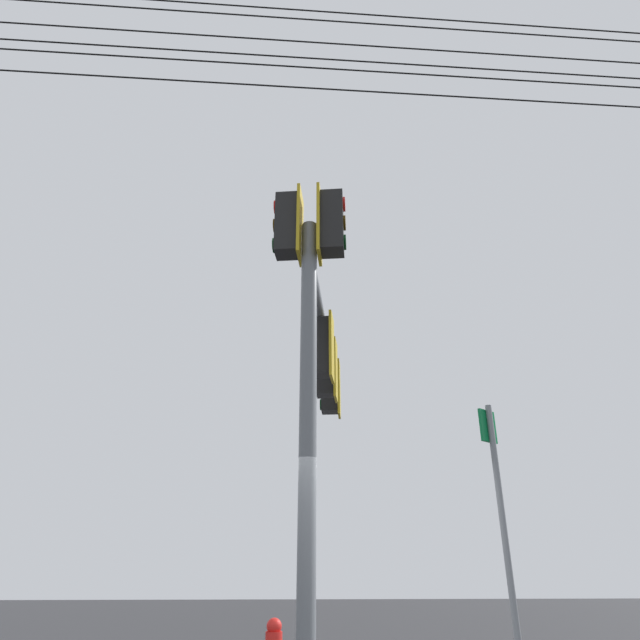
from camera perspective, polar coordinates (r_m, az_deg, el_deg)
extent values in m
cylinder|color=slate|center=(6.44, -1.26, -11.39)|extent=(0.20, 0.20, 5.56)
cylinder|color=slate|center=(9.51, 0.45, -1.58)|extent=(4.98, 0.88, 0.14)
cube|color=black|center=(7.60, -3.34, 9.53)|extent=(0.34, 0.34, 0.90)
cube|color=#B29319|center=(7.58, -2.05, 9.60)|extent=(0.44, 0.10, 1.04)
cylinder|color=red|center=(7.79, -4.51, 11.29)|extent=(0.20, 0.06, 0.20)
cylinder|color=#3C2703|center=(7.62, -4.59, 9.46)|extent=(0.20, 0.06, 0.20)
cylinder|color=black|center=(7.46, -4.67, 7.55)|extent=(0.20, 0.06, 0.20)
cube|color=black|center=(7.55, 1.24, 9.76)|extent=(0.34, 0.34, 0.90)
cube|color=#B29319|center=(7.56, -0.07, 9.70)|extent=(0.44, 0.10, 1.04)
cylinder|color=red|center=(7.71, 2.47, 11.66)|extent=(0.20, 0.06, 0.20)
cylinder|color=#3C2703|center=(7.54, 2.51, 9.82)|extent=(0.20, 0.06, 0.20)
cylinder|color=black|center=(7.38, 2.55, 7.89)|extent=(0.20, 0.06, 0.20)
cube|color=black|center=(8.52, 0.02, -2.78)|extent=(0.35, 0.35, 0.90)
cube|color=#B29319|center=(8.50, 1.16, -2.73)|extent=(0.44, 0.12, 1.04)
cylinder|color=red|center=(8.65, -1.07, -0.98)|extent=(0.20, 0.07, 0.20)
cylinder|color=#3C2703|center=(8.54, -1.08, -2.82)|extent=(0.20, 0.07, 0.20)
cylinder|color=black|center=(8.43, -1.10, -4.72)|extent=(0.20, 0.07, 0.20)
cube|color=black|center=(9.50, 0.56, -5.11)|extent=(0.35, 0.35, 0.90)
cube|color=#B29319|center=(9.49, 1.58, -5.07)|extent=(0.44, 0.11, 1.04)
cylinder|color=red|center=(9.62, -0.43, -3.46)|extent=(0.20, 0.06, 0.20)
cylinder|color=#3C2703|center=(9.52, -0.43, -5.15)|extent=(0.20, 0.06, 0.20)
cylinder|color=black|center=(9.42, -0.44, -6.87)|extent=(0.20, 0.06, 0.20)
cube|color=black|center=(10.50, 1.00, -7.00)|extent=(0.34, 0.34, 0.90)
cube|color=#B29319|center=(10.49, 1.93, -6.98)|extent=(0.44, 0.10, 1.04)
cylinder|color=red|center=(10.60, 0.09, -5.47)|extent=(0.20, 0.06, 0.20)
cylinder|color=#3C2703|center=(10.51, 0.10, -7.02)|extent=(0.20, 0.06, 0.20)
cylinder|color=black|center=(10.42, 0.10, -8.60)|extent=(0.20, 0.06, 0.20)
cylinder|color=slate|center=(6.60, 18.42, -21.35)|extent=(0.07, 0.07, 3.10)
cube|color=#0C7238|center=(6.79, 16.66, -10.30)|extent=(0.19, 0.24, 0.37)
cube|color=white|center=(6.80, 16.56, -10.33)|extent=(0.14, 0.18, 0.31)
sphere|color=red|center=(8.37, -4.68, -28.58)|extent=(0.20, 0.20, 0.20)
cylinder|color=black|center=(9.33, 7.80, 21.87)|extent=(0.55, 28.98, 0.29)
cylinder|color=black|center=(9.64, 7.64, 23.63)|extent=(0.55, 28.98, 0.29)
cylinder|color=black|center=(9.79, 7.57, 24.42)|extent=(0.55, 28.98, 0.29)
cylinder|color=black|center=(10.06, 7.45, 25.75)|extent=(0.55, 28.98, 0.29)
cylinder|color=black|center=(10.46, 7.28, 27.57)|extent=(0.55, 28.98, 0.29)
cylinder|color=black|center=(10.63, 7.21, 28.28)|extent=(0.55, 28.98, 0.29)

